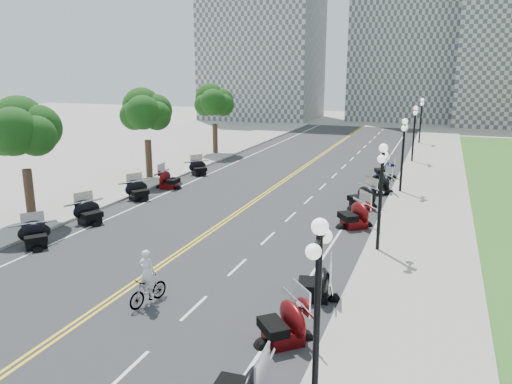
% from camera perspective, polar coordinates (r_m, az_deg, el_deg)
% --- Properties ---
extents(ground, '(160.00, 160.00, 0.00)m').
position_cam_1_polar(ground, '(23.07, -9.58, -7.43)').
color(ground, gray).
extents(road, '(16.00, 90.00, 0.01)m').
position_cam_1_polar(road, '(31.64, -0.53, -1.28)').
color(road, '#333335').
rests_on(road, ground).
extents(centerline_yellow_a, '(0.12, 90.00, 0.00)m').
position_cam_1_polar(centerline_yellow_a, '(31.68, -0.73, -1.24)').
color(centerline_yellow_a, yellow).
rests_on(centerline_yellow_a, road).
extents(centerline_yellow_b, '(0.12, 90.00, 0.00)m').
position_cam_1_polar(centerline_yellow_b, '(31.60, -0.32, -1.28)').
color(centerline_yellow_b, yellow).
rests_on(centerline_yellow_b, road).
extents(edge_line_north, '(0.12, 90.00, 0.00)m').
position_cam_1_polar(edge_line_north, '(30.02, 10.95, -2.37)').
color(edge_line_north, white).
rests_on(edge_line_north, road).
extents(edge_line_south, '(0.12, 90.00, 0.00)m').
position_cam_1_polar(edge_line_south, '(34.39, -10.53, -0.25)').
color(edge_line_south, white).
rests_on(edge_line_south, road).
extents(lane_dash_4, '(0.12, 2.00, 0.00)m').
position_cam_1_polar(lane_dash_4, '(15.50, -14.31, -19.05)').
color(lane_dash_4, white).
rests_on(lane_dash_4, road).
extents(lane_dash_5, '(0.12, 2.00, 0.00)m').
position_cam_1_polar(lane_dash_5, '(18.44, -7.08, -13.01)').
color(lane_dash_5, white).
rests_on(lane_dash_5, road).
extents(lane_dash_6, '(0.12, 2.00, 0.00)m').
position_cam_1_polar(lane_dash_6, '(21.72, -2.16, -8.58)').
color(lane_dash_6, white).
rests_on(lane_dash_6, road).
extents(lane_dash_7, '(0.12, 2.00, 0.00)m').
position_cam_1_polar(lane_dash_7, '(25.21, 1.36, -5.31)').
color(lane_dash_7, white).
rests_on(lane_dash_7, road).
extents(lane_dash_8, '(0.12, 2.00, 0.00)m').
position_cam_1_polar(lane_dash_8, '(28.83, 3.99, -2.83)').
color(lane_dash_8, white).
rests_on(lane_dash_8, road).
extents(lane_dash_9, '(0.12, 2.00, 0.00)m').
position_cam_1_polar(lane_dash_9, '(32.54, 6.01, -0.91)').
color(lane_dash_9, white).
rests_on(lane_dash_9, road).
extents(lane_dash_10, '(0.12, 2.00, 0.00)m').
position_cam_1_polar(lane_dash_10, '(36.31, 7.62, 0.62)').
color(lane_dash_10, white).
rests_on(lane_dash_10, road).
extents(lane_dash_11, '(0.12, 2.00, 0.00)m').
position_cam_1_polar(lane_dash_11, '(40.13, 8.92, 1.86)').
color(lane_dash_11, white).
rests_on(lane_dash_11, road).
extents(lane_dash_12, '(0.12, 2.00, 0.00)m').
position_cam_1_polar(lane_dash_12, '(43.98, 10.00, 2.88)').
color(lane_dash_12, white).
rests_on(lane_dash_12, road).
extents(lane_dash_13, '(0.12, 2.00, 0.00)m').
position_cam_1_polar(lane_dash_13, '(47.85, 10.90, 3.74)').
color(lane_dash_13, white).
rests_on(lane_dash_13, road).
extents(lane_dash_14, '(0.12, 2.00, 0.00)m').
position_cam_1_polar(lane_dash_14, '(51.75, 11.67, 4.46)').
color(lane_dash_14, white).
rests_on(lane_dash_14, road).
extents(lane_dash_15, '(0.12, 2.00, 0.00)m').
position_cam_1_polar(lane_dash_15, '(55.66, 12.33, 5.09)').
color(lane_dash_15, white).
rests_on(lane_dash_15, road).
extents(lane_dash_16, '(0.12, 2.00, 0.00)m').
position_cam_1_polar(lane_dash_16, '(59.58, 12.91, 5.63)').
color(lane_dash_16, white).
rests_on(lane_dash_16, road).
extents(lane_dash_17, '(0.12, 2.00, 0.00)m').
position_cam_1_polar(lane_dash_17, '(63.51, 13.42, 6.10)').
color(lane_dash_17, white).
rests_on(lane_dash_17, road).
extents(lane_dash_18, '(0.12, 2.00, 0.00)m').
position_cam_1_polar(lane_dash_18, '(67.45, 13.87, 6.52)').
color(lane_dash_18, white).
rests_on(lane_dash_18, road).
extents(lane_dash_19, '(0.12, 2.00, 0.00)m').
position_cam_1_polar(lane_dash_19, '(71.39, 14.26, 6.89)').
color(lane_dash_19, white).
rests_on(lane_dash_19, road).
extents(sidewalk_north, '(5.00, 90.00, 0.15)m').
position_cam_1_polar(sidewalk_north, '(29.66, 18.79, -2.96)').
color(sidewalk_north, '#9E9991').
rests_on(sidewalk_north, ground).
extents(sidewalk_south, '(5.00, 90.00, 0.15)m').
position_cam_1_polar(sidewalk_south, '(36.63, -16.04, 0.40)').
color(sidewalk_south, '#9E9991').
rests_on(sidewalk_south, ground).
extents(distant_block_a, '(18.00, 14.00, 26.00)m').
position_cam_1_polar(distant_block_a, '(85.66, 0.79, 17.14)').
color(distant_block_a, gray).
rests_on(distant_block_a, ground).
extents(distant_block_b, '(16.00, 12.00, 30.00)m').
position_cam_1_polar(distant_block_b, '(87.01, 16.73, 17.85)').
color(distant_block_b, gray).
rests_on(distant_block_b, ground).
extents(street_lamp_1, '(0.50, 1.20, 4.90)m').
position_cam_1_polar(street_lamp_1, '(12.19, 6.98, -14.29)').
color(street_lamp_1, black).
rests_on(street_lamp_1, sidewalk_north).
extents(street_lamp_2, '(0.50, 1.20, 4.90)m').
position_cam_1_polar(street_lamp_2, '(23.32, 14.03, -0.70)').
color(street_lamp_2, black).
rests_on(street_lamp_2, sidewalk_north).
extents(street_lamp_3, '(0.50, 1.20, 4.90)m').
position_cam_1_polar(street_lamp_3, '(35.03, 16.40, 4.00)').
color(street_lamp_3, black).
rests_on(street_lamp_3, sidewalk_north).
extents(street_lamp_4, '(0.50, 1.20, 4.90)m').
position_cam_1_polar(street_lamp_4, '(46.89, 17.59, 6.33)').
color(street_lamp_4, black).
rests_on(street_lamp_4, sidewalk_north).
extents(street_lamp_5, '(0.50, 1.20, 4.90)m').
position_cam_1_polar(street_lamp_5, '(58.80, 18.31, 7.72)').
color(street_lamp_5, black).
rests_on(street_lamp_5, sidewalk_north).
extents(tree_2, '(4.80, 4.80, 9.20)m').
position_cam_1_polar(tree_2, '(29.55, -25.09, 5.70)').
color(tree_2, '#235619').
rests_on(tree_2, sidewalk_south).
extents(tree_3, '(4.80, 4.80, 9.20)m').
position_cam_1_polar(tree_3, '(38.84, -12.40, 8.38)').
color(tree_3, '#235619').
rests_on(tree_3, sidewalk_south).
extents(tree_4, '(4.80, 4.80, 9.20)m').
position_cam_1_polar(tree_4, '(49.31, -4.76, 9.79)').
color(tree_4, '#235619').
rests_on(tree_4, sidewalk_south).
extents(motorcycle_n_4, '(2.99, 2.99, 1.48)m').
position_cam_1_polar(motorcycle_n_4, '(15.98, 3.11, -14.48)').
color(motorcycle_n_4, '#590A0C').
rests_on(motorcycle_n_4, road).
extents(motorcycle_n_5, '(2.31, 2.31, 1.37)m').
position_cam_1_polar(motorcycle_n_5, '(18.82, 6.77, -10.15)').
color(motorcycle_n_5, black).
rests_on(motorcycle_n_5, road).
extents(motorcycle_n_7, '(3.13, 3.13, 1.56)m').
position_cam_1_polar(motorcycle_n_7, '(27.23, 11.15, -2.40)').
color(motorcycle_n_7, '#590A0C').
rests_on(motorcycle_n_7, road).
extents(motorcycle_n_8, '(3.09, 3.09, 1.53)m').
position_cam_1_polar(motorcycle_n_8, '(30.96, 12.02, -0.48)').
color(motorcycle_n_8, black).
rests_on(motorcycle_n_8, road).
extents(motorcycle_n_9, '(2.92, 2.92, 1.54)m').
position_cam_1_polar(motorcycle_n_9, '(34.91, 13.91, 1.05)').
color(motorcycle_n_9, black).
rests_on(motorcycle_n_9, road).
extents(motorcycle_n_10, '(2.68, 2.68, 1.44)m').
position_cam_1_polar(motorcycle_n_10, '(39.90, 14.46, 2.55)').
color(motorcycle_n_10, black).
rests_on(motorcycle_n_10, road).
extents(motorcycle_s_5, '(2.64, 2.64, 1.31)m').
position_cam_1_polar(motorcycle_s_5, '(26.02, -23.95, -4.45)').
color(motorcycle_s_5, black).
rests_on(motorcycle_s_5, road).
extents(motorcycle_s_6, '(2.61, 2.61, 1.38)m').
position_cam_1_polar(motorcycle_s_6, '(28.87, -18.53, -2.12)').
color(motorcycle_s_6, black).
rests_on(motorcycle_s_6, road).
extents(motorcycle_s_7, '(2.69, 2.69, 1.36)m').
position_cam_1_polar(motorcycle_s_7, '(33.19, -13.32, 0.27)').
color(motorcycle_s_7, black).
rests_on(motorcycle_s_7, road).
extents(motorcycle_s_8, '(2.19, 2.19, 1.43)m').
position_cam_1_polar(motorcycle_s_8, '(35.85, -9.92, 1.51)').
color(motorcycle_s_8, '#590A0C').
rests_on(motorcycle_s_8, road).
extents(motorcycle_s_9, '(2.59, 2.59, 1.28)m').
position_cam_1_polar(motorcycle_s_9, '(40.06, -6.55, 2.84)').
color(motorcycle_s_9, black).
rests_on(motorcycle_s_9, road).
extents(bicycle, '(0.92, 1.84, 1.07)m').
position_cam_1_polar(bicycle, '(18.78, -12.23, -10.95)').
color(bicycle, '#A51414').
rests_on(bicycle, road).
extents(cyclist_rider, '(0.64, 0.42, 1.75)m').
position_cam_1_polar(cyclist_rider, '(18.24, -12.46, -6.93)').
color(cyclist_rider, white).
rests_on(cyclist_rider, bicycle).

